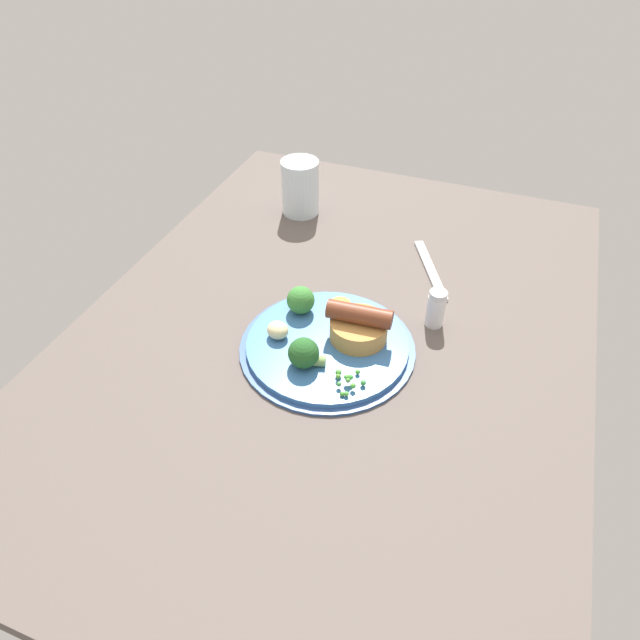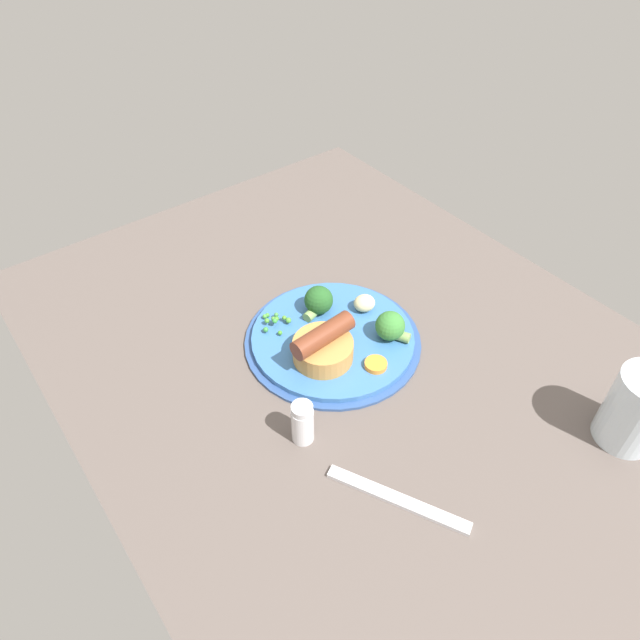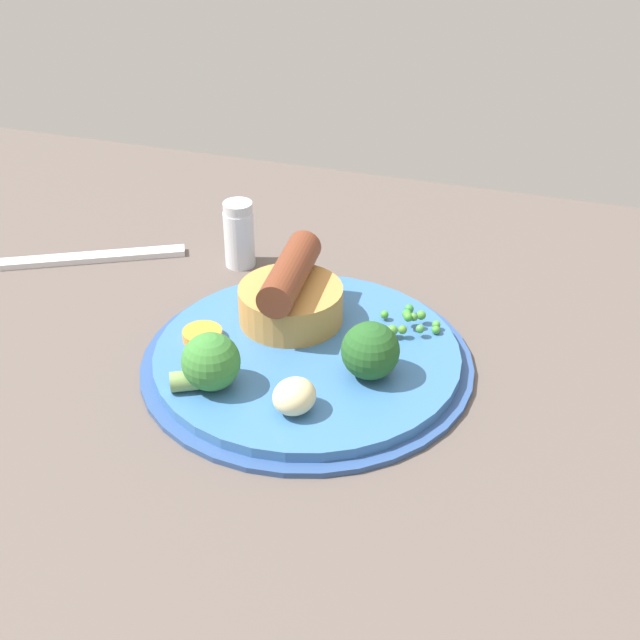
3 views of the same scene
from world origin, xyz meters
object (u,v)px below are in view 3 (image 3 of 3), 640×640
(sausage_pudding, at_px, (291,296))
(carrot_slice_0, at_px, (203,334))
(potato_chunk_1, at_px, (294,396))
(pea_pile, at_px, (410,321))
(salt_shaker, at_px, (239,234))
(broccoli_floret_far, at_px, (213,363))
(fork, at_px, (93,257))
(dinner_plate, at_px, (307,359))
(broccoli_floret_near, at_px, (370,351))

(sausage_pudding, bearing_deg, carrot_slice_0, 125.06)
(potato_chunk_1, bearing_deg, pea_pile, 66.73)
(sausage_pudding, relative_size, salt_shaker, 1.53)
(potato_chunk_1, bearing_deg, broccoli_floret_far, 172.31)
(carrot_slice_0, distance_m, fork, 0.20)
(sausage_pudding, xyz_separation_m, carrot_slice_0, (-0.06, -0.05, -0.02))
(dinner_plate, xyz_separation_m, salt_shaker, (-0.12, 0.14, 0.03))
(broccoli_floret_near, relative_size, carrot_slice_0, 1.70)
(fork, xyz_separation_m, salt_shaker, (0.14, 0.04, 0.03))
(fork, distance_m, salt_shaker, 0.15)
(broccoli_floret_far, bearing_deg, broccoli_floret_near, -1.51)
(pea_pile, height_order, salt_shaker, salt_shaker)
(pea_pile, distance_m, broccoli_floret_far, 0.18)
(broccoli_floret_near, height_order, carrot_slice_0, broccoli_floret_near)
(dinner_plate, relative_size, sausage_pudding, 2.69)
(carrot_slice_0, bearing_deg, broccoli_floret_far, -58.73)
(broccoli_floret_far, xyz_separation_m, carrot_slice_0, (-0.04, 0.06, -0.02))
(salt_shaker, bearing_deg, broccoli_floret_far, -73.20)
(broccoli_floret_near, height_order, broccoli_floret_far, same)
(broccoli_floret_near, xyz_separation_m, potato_chunk_1, (-0.04, -0.06, -0.01))
(dinner_plate, bearing_deg, pea_pile, 38.11)
(dinner_plate, bearing_deg, salt_shaker, 129.24)
(potato_chunk_1, distance_m, salt_shaker, 0.25)
(broccoli_floret_far, height_order, salt_shaker, salt_shaker)
(dinner_plate, height_order, potato_chunk_1, potato_chunk_1)
(pea_pile, height_order, fork, pea_pile)
(salt_shaker, bearing_deg, dinner_plate, -50.76)
(pea_pile, height_order, broccoli_floret_far, broccoli_floret_far)
(pea_pile, xyz_separation_m, broccoli_floret_near, (-0.02, -0.07, 0.01))
(carrot_slice_0, bearing_deg, sausage_pudding, 39.01)
(sausage_pudding, bearing_deg, pea_pile, -84.73)
(fork, bearing_deg, dinner_plate, -49.12)
(broccoli_floret_near, xyz_separation_m, salt_shaker, (-0.17, 0.16, -0.00))
(pea_pile, distance_m, broccoli_floret_near, 0.07)
(sausage_pudding, distance_m, carrot_slice_0, 0.08)
(carrot_slice_0, bearing_deg, dinner_plate, 5.36)
(broccoli_floret_far, relative_size, fork, 0.32)
(broccoli_floret_near, bearing_deg, dinner_plate, -121.96)
(pea_pile, bearing_deg, fork, 171.77)
(sausage_pudding, height_order, carrot_slice_0, sausage_pudding)
(carrot_slice_0, bearing_deg, fork, 146.34)
(broccoli_floret_near, distance_m, potato_chunk_1, 0.07)
(sausage_pudding, height_order, fork, sausage_pudding)
(dinner_plate, distance_m, broccoli_floret_near, 0.07)
(fork, bearing_deg, carrot_slice_0, -60.68)
(broccoli_floret_far, distance_m, salt_shaker, 0.22)
(pea_pile, height_order, broccoli_floret_near, broccoli_floret_near)
(carrot_slice_0, relative_size, salt_shaker, 0.50)
(sausage_pudding, bearing_deg, dinner_plate, -149.50)
(fork, relative_size, salt_shaker, 2.73)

